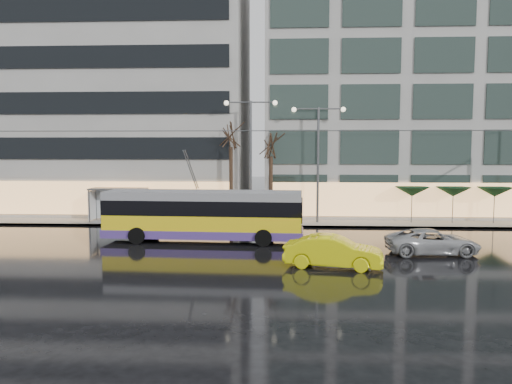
{
  "coord_description": "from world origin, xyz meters",
  "views": [
    {
      "loc": [
        4.26,
        -26.37,
        5.77
      ],
      "look_at": [
        2.69,
        5.0,
        2.91
      ],
      "focal_mm": 35.0,
      "sensor_mm": 36.0,
      "label": 1
    }
  ],
  "objects": [
    {
      "name": "parasol_b",
      "position": [
        17.0,
        11.0,
        2.45
      ],
      "size": [
        2.5,
        2.5,
        2.65
      ],
      "color": "#595B60",
      "rests_on": "sidewalk"
    },
    {
      "name": "parasol_c",
      "position": [
        20.0,
        11.0,
        2.45
      ],
      "size": [
        2.5,
        2.5,
        2.65
      ],
      "color": "#595B60",
      "rests_on": "sidewalk"
    },
    {
      "name": "taxi_b",
      "position": [
        6.78,
        -2.73,
        0.77
      ],
      "size": [
        4.91,
        2.55,
        1.54
      ],
      "primitive_type": "imported",
      "rotation": [
        0.0,
        0.0,
        1.37
      ],
      "color": "#FFFB0D",
      "rests_on": "ground"
    },
    {
      "name": "building_left",
      "position": [
        -16.0,
        19.0,
        11.15
      ],
      "size": [
        34.0,
        14.0,
        22.0
      ],
      "primitive_type": "cube",
      "color": "#9D9B96",
      "rests_on": "sidewalk"
    },
    {
      "name": "sedan_silver",
      "position": [
        12.43,
        0.51,
        0.68
      ],
      "size": [
        5.02,
        2.49,
        1.37
      ],
      "primitive_type": "imported",
      "rotation": [
        0.0,
        0.0,
        1.62
      ],
      "color": "#ACADB1",
      "rests_on": "ground"
    },
    {
      "name": "street_lamp_near",
      "position": [
        2.0,
        10.8,
        5.99
      ],
      "size": [
        3.96,
        0.36,
        9.03
      ],
      "color": "#595B60",
      "rests_on": "sidewalk"
    },
    {
      "name": "building_right",
      "position": [
        19.0,
        19.0,
        12.65
      ],
      "size": [
        32.0,
        14.0,
        25.0
      ],
      "primitive_type": "cube",
      "color": "#9D9B96",
      "rests_on": "sidewalk"
    },
    {
      "name": "pedestrian_a",
      "position": [
        -5.65,
        11.64,
        1.61
      ],
      "size": [
        1.27,
        1.28,
        2.19
      ],
      "color": "black",
      "rests_on": "sidewalk"
    },
    {
      "name": "sidewalk",
      "position": [
        2.0,
        14.0,
        0.07
      ],
      "size": [
        80.0,
        10.0,
        0.15
      ],
      "primitive_type": "cube",
      "color": "gray",
      "rests_on": "ground"
    },
    {
      "name": "parasol_a",
      "position": [
        14.0,
        11.0,
        2.45
      ],
      "size": [
        2.5,
        2.5,
        2.65
      ],
      "color": "#595B60",
      "rests_on": "sidewalk"
    },
    {
      "name": "pedestrian_b",
      "position": [
        -5.28,
        10.45,
        1.11
      ],
      "size": [
        1.15,
        1.06,
        1.92
      ],
      "color": "black",
      "rests_on": "sidewalk"
    },
    {
      "name": "pedestrian_c",
      "position": [
        -9.88,
        11.9,
        1.27
      ],
      "size": [
        1.18,
        0.83,
        2.11
      ],
      "color": "black",
      "rests_on": "sidewalk"
    },
    {
      "name": "kerb",
      "position": [
        2.0,
        9.05,
        0.07
      ],
      "size": [
        80.0,
        0.1,
        0.15
      ],
      "primitive_type": "cube",
      "color": "slate",
      "rests_on": "ground"
    },
    {
      "name": "street_lamp_far",
      "position": [
        7.0,
        10.8,
        5.71
      ],
      "size": [
        3.96,
        0.36,
        8.53
      ],
      "color": "#595B60",
      "rests_on": "sidewalk"
    },
    {
      "name": "tree_a",
      "position": [
        0.5,
        11.0,
        7.09
      ],
      "size": [
        3.2,
        3.2,
        8.4
      ],
      "color": "black",
      "rests_on": "sidewalk"
    },
    {
      "name": "catenary",
      "position": [
        1.0,
        7.94,
        4.25
      ],
      "size": [
        42.24,
        5.12,
        7.0
      ],
      "color": "#595B60",
      "rests_on": "ground"
    },
    {
      "name": "bus_shelter",
      "position": [
        -8.38,
        10.69,
        1.96
      ],
      "size": [
        4.2,
        1.6,
        2.51
      ],
      "color": "#595B60",
      "rests_on": "sidewalk"
    },
    {
      "name": "trolleybus",
      "position": [
        -0.46,
        3.57,
        1.51
      ],
      "size": [
        12.14,
        4.95,
        5.58
      ],
      "color": "yellow",
      "rests_on": "ground"
    },
    {
      "name": "ground",
      "position": [
        0.0,
        0.0,
        0.0
      ],
      "size": [
        140.0,
        140.0,
        0.0
      ],
      "primitive_type": "plane",
      "color": "black",
      "rests_on": "ground"
    },
    {
      "name": "tree_b",
      "position": [
        3.5,
        11.2,
        6.4
      ],
      "size": [
        3.2,
        3.2,
        7.7
      ],
      "color": "black",
      "rests_on": "sidewalk"
    }
  ]
}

